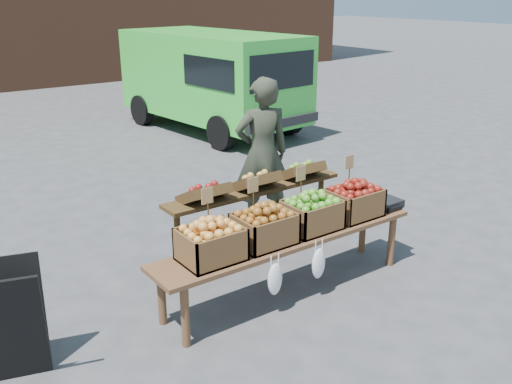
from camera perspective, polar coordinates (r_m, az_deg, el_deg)
ground at (r=5.94m, az=9.31°, el=-7.58°), size 80.00×80.00×0.00m
delivery_van at (r=11.45m, az=-4.41°, el=10.89°), size 2.34×4.40×1.89m
vendor at (r=6.63m, az=0.62°, el=3.88°), size 0.75×0.61×1.77m
chalkboard_sign at (r=4.52m, az=-24.14°, el=-11.99°), size 0.66×0.49×0.90m
back_table at (r=5.84m, az=-0.08°, el=-2.17°), size 2.10×0.44×1.04m
display_bench at (r=5.33m, az=3.19°, el=-7.20°), size 2.70×0.56×0.57m
crate_golden_apples at (r=4.72m, az=-4.54°, el=-5.26°), size 0.50×0.40×0.28m
crate_russet_pears at (r=5.00m, az=0.83°, el=-3.71°), size 0.50×0.40×0.28m
crate_red_apples at (r=5.32m, az=5.58°, el=-2.30°), size 0.50×0.40×0.28m
crate_green_apples at (r=5.68m, az=9.74°, el=-1.05°), size 0.50×0.40×0.28m
weighing_scale at (r=6.01m, az=12.53°, el=-1.08°), size 0.34×0.30×0.08m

